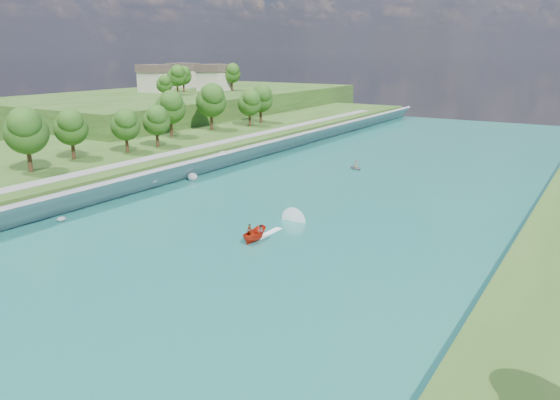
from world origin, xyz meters
The scene contains 10 objects.
ground centered at (0.00, 0.00, 0.00)m, with size 260.00×260.00×0.00m, color #2D5119.
river_water centered at (0.00, 20.00, 0.05)m, with size 55.00×240.00×0.10m, color #1A635D.
berm_west centered at (-50.00, 20.00, 1.75)m, with size 45.00×240.00×3.50m, color #2D5119.
ridge_west centered at (-82.50, 95.00, 4.50)m, with size 60.00×120.00×9.00m, color #2D5119.
riprap_bank centered at (-25.86, 18.81, 1.80)m, with size 4.88×236.00×4.64m.
riverside_path centered at (-32.50, 20.00, 3.55)m, with size 3.00×200.00×0.10m, color gray.
ridge_houses centered at (-88.67, 100.00, 13.31)m, with size 29.50×29.50×8.40m.
trees_ridge centered at (-75.02, 89.70, 13.80)m, with size 20.43×43.38×10.16m.
motorboat centered at (1.29, 10.76, 0.78)m, with size 3.60×18.90×2.03m.
raft centered at (-5.13, 52.09, 0.48)m, with size 4.00×3.92×1.57m.
Camera 1 is at (35.22, -39.97, 21.25)m, focal length 35.00 mm.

